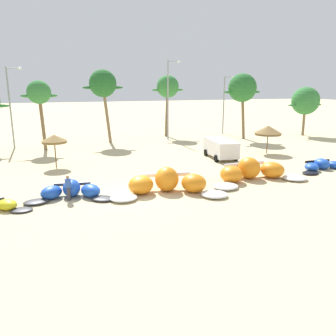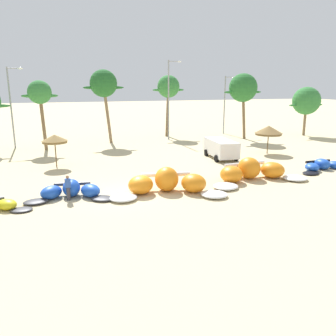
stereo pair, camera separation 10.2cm
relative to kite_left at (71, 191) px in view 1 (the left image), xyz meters
The scene contains 17 objects.
ground_plane 4.04m from the kite_left, ahead, with size 260.00×260.00×0.00m, color beige.
kite_left is the anchor object (origin of this frame).
kite_left_of_center 6.29m from the kite_left, ahead, with size 7.88×4.55×1.66m.
kite_center 13.37m from the kite_left, ahead, with size 8.38×3.86×1.65m.
kite_right_of_center 20.99m from the kite_left, ahead, with size 6.02×2.88×0.90m.
beach_umbrella_middle 9.40m from the kite_left, 94.26° to the left, with size 2.21×2.21×2.89m.
beach_umbrella_near_palms 22.27m from the kite_left, 21.57° to the left, with size 2.83×2.83×2.95m.
parked_van 16.67m from the kite_left, 27.39° to the left, with size 2.60×4.87×1.84m.
person_near_kites 0.67m from the kite_left, 109.68° to the right, with size 0.36×0.24×1.62m.
palm_left_of_gap 19.01m from the kite_left, 95.56° to the left, with size 3.78×2.52×7.59m.
palm_center_left 22.26m from the kite_left, 74.95° to the left, with size 4.93×3.29×8.91m.
palm_center_right 28.40m from the kite_left, 57.64° to the left, with size 4.58×3.05×8.41m.
palm_right_of_gap 29.94m from the kite_left, 37.55° to the left, with size 5.52×3.68×8.57m.
palm_right 38.16m from the kite_left, 27.90° to the left, with size 5.81×3.87×6.84m.
lamppost_west 21.67m from the kite_left, 103.21° to the left, with size 1.74×0.24×9.03m.
lamppost_west_center 25.51m from the kite_left, 55.84° to the left, with size 1.85×0.24×10.16m.
lamppost_east_center 33.46m from the kite_left, 44.51° to the left, with size 1.75×0.24×8.34m.
Camera 1 is at (-5.00, -21.24, 7.06)m, focal length 36.09 mm.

